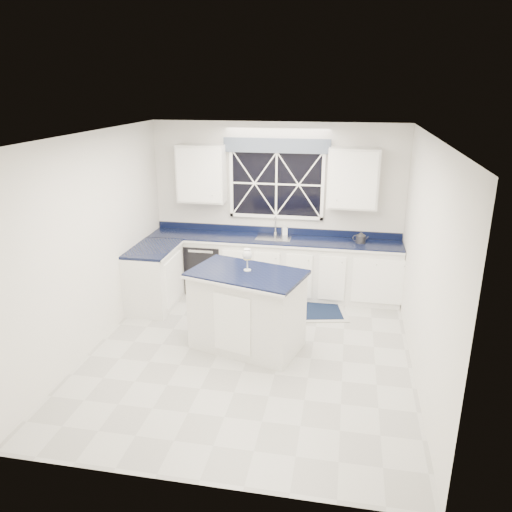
% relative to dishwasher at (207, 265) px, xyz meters
% --- Properties ---
extents(ground, '(4.50, 4.50, 0.00)m').
position_rel_dishwasher_xyz_m(ground, '(1.10, -1.95, -0.41)').
color(ground, '#B5B5B0').
rests_on(ground, ground).
extents(back_wall, '(4.00, 0.10, 2.70)m').
position_rel_dishwasher_xyz_m(back_wall, '(1.10, 0.30, 0.94)').
color(back_wall, silver).
rests_on(back_wall, ground).
extents(base_cabinets, '(3.99, 1.60, 0.90)m').
position_rel_dishwasher_xyz_m(base_cabinets, '(0.77, -0.17, 0.04)').
color(base_cabinets, silver).
rests_on(base_cabinets, ground).
extents(countertop, '(3.98, 0.64, 0.04)m').
position_rel_dishwasher_xyz_m(countertop, '(1.10, 0.00, 0.51)').
color(countertop, black).
rests_on(countertop, base_cabinets).
extents(dishwasher, '(0.60, 0.58, 0.82)m').
position_rel_dishwasher_xyz_m(dishwasher, '(0.00, 0.00, 0.00)').
color(dishwasher, black).
rests_on(dishwasher, ground).
extents(window, '(1.65, 0.09, 1.26)m').
position_rel_dishwasher_xyz_m(window, '(1.10, 0.25, 1.42)').
color(window, black).
rests_on(window, ground).
extents(upper_cabinets, '(3.10, 0.34, 0.90)m').
position_rel_dishwasher_xyz_m(upper_cabinets, '(1.10, 0.13, 1.49)').
color(upper_cabinets, silver).
rests_on(upper_cabinets, ground).
extents(faucet, '(0.05, 0.20, 0.30)m').
position_rel_dishwasher_xyz_m(faucet, '(1.10, 0.19, 0.69)').
color(faucet, '#B3B3B5').
rests_on(faucet, countertop).
extents(island, '(1.56, 1.18, 1.03)m').
position_rel_dishwasher_xyz_m(island, '(1.04, -1.78, 0.11)').
color(island, silver).
rests_on(island, ground).
extents(rug, '(1.46, 1.07, 0.02)m').
position_rel_dishwasher_xyz_m(rug, '(1.62, -0.60, -0.40)').
color(rug, '#A4A5A0').
rests_on(rug, ground).
extents(kettle, '(0.24, 0.16, 0.17)m').
position_rel_dishwasher_xyz_m(kettle, '(2.44, -0.00, 0.61)').
color(kettle, '#313133').
rests_on(kettle, countertop).
extents(wine_glass, '(0.12, 0.12, 0.28)m').
position_rel_dishwasher_xyz_m(wine_glass, '(1.03, -1.72, 0.82)').
color(wine_glass, silver).
rests_on(wine_glass, island).
extents(soap_bottle, '(0.10, 0.10, 0.17)m').
position_rel_dishwasher_xyz_m(soap_bottle, '(1.25, 0.22, 0.61)').
color(soap_bottle, silver).
rests_on(soap_bottle, countertop).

